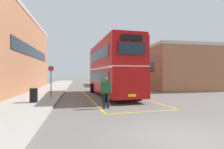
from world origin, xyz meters
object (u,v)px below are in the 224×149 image
Objects in this scene: pedestrian_boarding at (106,90)px; double_decker_bus at (112,68)px; bus_stop_sign at (51,78)px; litter_bin at (34,95)px; single_deck_bus at (107,76)px.

double_decker_bus is at bearing 75.98° from pedestrian_boarding.
bus_stop_sign is (-5.10, -0.91, -0.87)m from double_decker_bus.
litter_bin is (-5.83, -3.44, -1.89)m from double_decker_bus.
pedestrian_boarding is 4.96m from litter_bin.
double_decker_bus is at bearing -97.88° from single_deck_bus.
bus_stop_sign is (-7.22, -16.24, 0.01)m from single_deck_bus.
single_deck_bus is 17.77m from bus_stop_sign.
pedestrian_boarding is (-3.53, -20.99, -0.58)m from single_deck_bus.
single_deck_bus is 21.29m from pedestrian_boarding.
pedestrian_boarding is 0.73× the size of bus_stop_sign.
bus_stop_sign is (0.73, 2.53, 1.03)m from litter_bin.
bus_stop_sign is at bearing 73.94° from litter_bin.
double_decker_bus is 15.51m from single_deck_bus.
litter_bin is 0.38× the size of bus_stop_sign.
bus_stop_sign is at bearing -169.93° from double_decker_bus.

